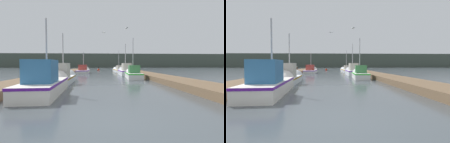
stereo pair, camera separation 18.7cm
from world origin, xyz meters
TOP-DOWN VIEW (x-y plane):
  - ground_plane at (0.00, 0.00)m, footprint 200.00×200.00m
  - dock_left at (-5.19, 16.00)m, footprint 2.21×40.00m
  - dock_right at (5.19, 16.00)m, footprint 2.21×40.00m
  - distant_shore_ridge at (0.00, 73.52)m, footprint 120.00×16.00m
  - fishing_boat_0 at (-2.94, 5.07)m, footprint 1.81×5.94m
  - fishing_boat_1 at (-3.14, 9.96)m, footprint 1.58×5.48m
  - fishing_boat_2 at (3.00, 13.64)m, footprint 1.63×5.40m
  - fishing_boat_3 at (2.96, 18.87)m, footprint 1.60×5.26m
  - fishing_boat_4 at (-2.93, 23.82)m, footprint 1.73×5.67m
  - fishing_boat_5 at (3.00, 27.87)m, footprint 1.88×5.89m
  - mooring_piling_0 at (-4.26, 18.80)m, footprint 0.28×0.28m
  - mooring_piling_1 at (4.02, 20.54)m, footprint 0.26×0.26m
  - channel_buoy at (-0.72, 35.33)m, footprint 0.49×0.49m
  - seagull_lead at (2.12, 12.28)m, footprint 0.33×0.55m
  - seagull_1 at (0.19, 18.91)m, footprint 0.55×0.34m

SIDE VIEW (x-z plane):
  - ground_plane at x=0.00m, z-range 0.00..0.00m
  - channel_buoy at x=-0.72m, z-range -0.35..0.64m
  - dock_left at x=-5.19m, z-range 0.00..0.40m
  - dock_right at x=5.19m, z-range 0.00..0.40m
  - fishing_boat_5 at x=3.00m, z-range -1.79..2.48m
  - fishing_boat_4 at x=-2.93m, z-range -1.50..2.28m
  - fishing_boat_2 at x=3.00m, z-range -1.77..2.61m
  - fishing_boat_1 at x=-3.14m, z-range -1.67..2.53m
  - mooring_piling_1 at x=4.02m, z-range 0.01..0.95m
  - fishing_boat_3 at x=2.96m, z-range -1.75..2.72m
  - fishing_boat_0 at x=-2.94m, z-range -1.53..2.55m
  - mooring_piling_0 at x=-4.26m, z-range 0.01..1.11m
  - distant_shore_ridge at x=0.00m, z-range 0.00..5.58m
  - seagull_lead at x=2.12m, z-range 4.69..4.81m
  - seagull_1 at x=0.19m, z-range 5.45..5.57m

